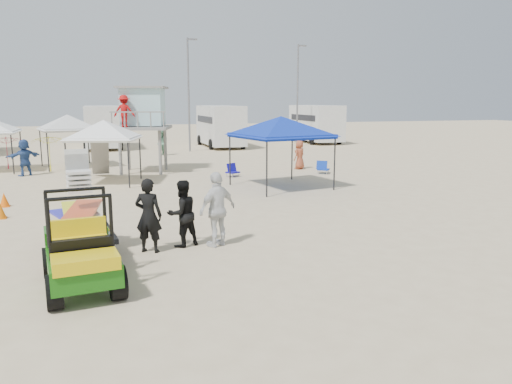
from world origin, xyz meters
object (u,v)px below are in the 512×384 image
object	(u,v)px
canopy_blue	(281,120)
man_left	(149,215)
surf_trailer	(82,217)
lifeguard_tower	(140,110)
utility_cart	(79,245)

from	to	relation	value
canopy_blue	man_left	bearing A→B (deg)	-128.96
surf_trailer	canopy_blue	distance (m)	10.89
lifeguard_tower	canopy_blue	bearing A→B (deg)	-51.65
surf_trailer	man_left	size ratio (longest dim) A/B	1.38
canopy_blue	lifeguard_tower	bearing A→B (deg)	128.35
surf_trailer	canopy_blue	bearing A→B (deg)	43.71
surf_trailer	lifeguard_tower	xyz separation A→B (m)	(2.56, 13.96, 2.26)
man_left	canopy_blue	distance (m)	10.10
lifeguard_tower	canopy_blue	world-z (taller)	lifeguard_tower
utility_cart	canopy_blue	world-z (taller)	canopy_blue
surf_trailer	canopy_blue	world-z (taller)	canopy_blue
man_left	canopy_blue	size ratio (longest dim) A/B	0.46
utility_cart	lifeguard_tower	xyz separation A→B (m)	(2.57, 16.30, 2.29)
utility_cart	canopy_blue	distance (m)	12.61
utility_cart	canopy_blue	size ratio (longest dim) A/B	0.66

